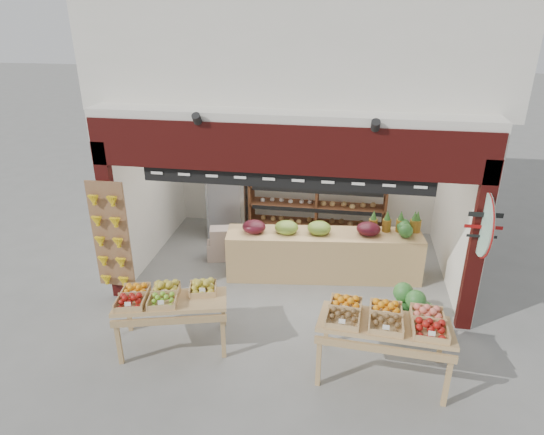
{
  "coord_description": "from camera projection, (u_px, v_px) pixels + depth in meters",
  "views": [
    {
      "loc": [
        0.88,
        -7.49,
        4.5
      ],
      "look_at": [
        -0.31,
        -0.2,
        1.22
      ],
      "focal_mm": 32.0,
      "sensor_mm": 36.0,
      "label": 1
    }
  ],
  "objects": [
    {
      "name": "refrigerator",
      "position": [
        228.0,
        190.0,
        9.9
      ],
      "size": [
        0.82,
        0.82,
        1.99
      ],
      "primitive_type": "cube",
      "rotation": [
        0.0,
        0.0,
        0.05
      ],
      "color": "#AAACB1",
      "rests_on": "ground"
    },
    {
      "name": "cardboard_stack",
      "position": [
        232.0,
        247.0,
        9.25
      ],
      "size": [
        1.02,
        0.8,
        0.65
      ],
      "color": "beige",
      "rests_on": "ground"
    },
    {
      "name": "shop_structure",
      "position": [
        306.0,
        38.0,
        8.58
      ],
      "size": [
        6.36,
        5.12,
        5.4
      ],
      "color": "silver",
      "rests_on": "ground"
    },
    {
      "name": "display_table_right",
      "position": [
        385.0,
        320.0,
        6.1
      ],
      "size": [
        1.72,
        1.04,
        1.05
      ],
      "color": "tan",
      "rests_on": "ground"
    },
    {
      "name": "display_table_left",
      "position": [
        164.0,
        298.0,
        6.71
      ],
      "size": [
        1.68,
        1.2,
        0.98
      ],
      "color": "tan",
      "rests_on": "ground"
    },
    {
      "name": "gift_sign",
      "position": [
        483.0,
        224.0,
        6.56
      ],
      "size": [
        0.04,
        0.93,
        0.92
      ],
      "color": "#A7D2BC",
      "rests_on": "ground"
    },
    {
      "name": "banana_board",
      "position": [
        110.0,
        238.0,
        7.6
      ],
      "size": [
        0.6,
        0.15,
        1.8
      ],
      "color": "brown",
      "rests_on": "ground"
    },
    {
      "name": "ground",
      "position": [
        291.0,
        276.0,
        8.71
      ],
      "size": [
        60.0,
        60.0,
        0.0
      ],
      "primitive_type": "plane",
      "color": "slate",
      "rests_on": "ground"
    },
    {
      "name": "watermelon_pile",
      "position": [
        411.0,
        314.0,
        7.3
      ],
      "size": [
        0.84,
        0.78,
        0.59
      ],
      "color": "#1A5020",
      "rests_on": "ground"
    },
    {
      "name": "back_shelving",
      "position": [
        317.0,
        187.0,
        9.7
      ],
      "size": [
        2.76,
        0.45,
        1.73
      ],
      "color": "brown",
      "rests_on": "ground"
    },
    {
      "name": "mid_counter",
      "position": [
        323.0,
        253.0,
        8.54
      ],
      "size": [
        3.44,
        1.05,
        1.07
      ],
      "color": "tan",
      "rests_on": "ground"
    }
  ]
}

